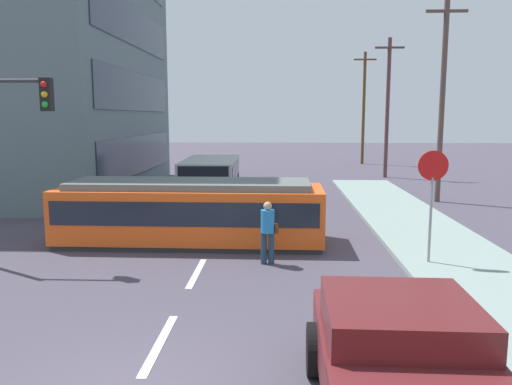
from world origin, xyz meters
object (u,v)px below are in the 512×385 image
object	(u,v)px
pedestrian_crossing	(268,229)
pickup_truck_parked	(407,375)
stop_sign	(432,183)
utility_pole_mid	(442,98)
streetcar_tram	(191,211)
utility_pole_distant	(364,106)
city_bus	(211,174)
utility_pole_far	(388,106)

from	to	relation	value
pedestrian_crossing	pickup_truck_parked	distance (m)	7.54
stop_sign	utility_pole_mid	bearing A→B (deg)	72.14
utility_pole_mid	streetcar_tram	bearing A→B (deg)	-140.57
stop_sign	utility_pole_distant	distance (m)	29.47
pedestrian_crossing	utility_pole_distant	xyz separation A→B (m)	(7.11, 29.14, 3.72)
city_bus	utility_pole_mid	xyz separation A→B (m)	(10.63, -1.59, 3.65)
city_bus	pickup_truck_parked	bearing A→B (deg)	-75.60
city_bus	pickup_truck_parked	size ratio (longest dim) A/B	1.16
streetcar_tram	city_bus	world-z (taller)	streetcar_tram
pedestrian_crossing	pickup_truck_parked	world-z (taller)	pedestrian_crossing
utility_pole_far	utility_pole_mid	bearing A→B (deg)	-87.25
streetcar_tram	utility_pole_far	bearing A→B (deg)	61.66
utility_pole_mid	stop_sign	bearing A→B (deg)	-107.86
streetcar_tram	pickup_truck_parked	size ratio (longest dim) A/B	1.60
utility_pole_far	utility_pole_distant	distance (m)	9.38
streetcar_tram	utility_pole_distant	bearing A→B (deg)	70.56
streetcar_tram	utility_pole_mid	world-z (taller)	utility_pole_mid
streetcar_tram	utility_pole_mid	xyz separation A→B (m)	(9.94, 8.17, 3.69)
city_bus	stop_sign	size ratio (longest dim) A/B	2.04
pickup_truck_parked	utility_pole_far	bearing A→B (deg)	79.04
pickup_truck_parked	utility_pole_mid	bearing A→B (deg)	72.11
pickup_truck_parked	utility_pole_far	size ratio (longest dim) A/B	0.58
pedestrian_crossing	pickup_truck_parked	bearing A→B (deg)	-75.94
utility_pole_far	city_bus	bearing A→B (deg)	-142.43
streetcar_tram	pickup_truck_parked	xyz separation A→B (m)	(4.24, -9.48, -0.20)
streetcar_tram	city_bus	bearing A→B (deg)	94.07
pickup_truck_parked	utility_pole_mid	world-z (taller)	utility_pole_mid
streetcar_tram	utility_pole_far	world-z (taller)	utility_pole_far
pedestrian_crossing	pickup_truck_parked	xyz separation A→B (m)	(1.83, -7.31, -0.15)
pickup_truck_parked	stop_sign	world-z (taller)	stop_sign
pedestrian_crossing	utility_pole_distant	size ratio (longest dim) A/B	0.19
city_bus	utility_pole_far	size ratio (longest dim) A/B	0.68
city_bus	pickup_truck_parked	distance (m)	19.86
streetcar_tram	utility_pole_mid	distance (m)	13.39
stop_sign	utility_pole_mid	xyz separation A→B (m)	(3.36, 10.43, 2.49)
streetcar_tram	utility_pole_distant	xyz separation A→B (m)	(9.52, 26.97, 3.67)
utility_pole_distant	utility_pole_far	bearing A→B (deg)	-90.18
stop_sign	utility_pole_mid	size ratio (longest dim) A/B	0.32
pedestrian_crossing	city_bus	bearing A→B (deg)	104.60
pedestrian_crossing	utility_pole_distant	bearing A→B (deg)	76.29
utility_pole_far	utility_pole_distant	size ratio (longest dim) A/B	0.97
streetcar_tram	stop_sign	bearing A→B (deg)	-18.92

